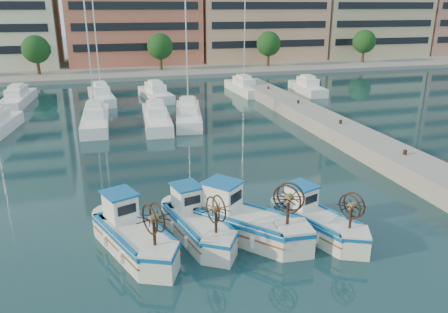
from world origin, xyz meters
TOP-DOWN VIEW (x-y plane):
  - ground at (0.00, 0.00)m, footprint 300.00×300.00m
  - quay at (13.00, 8.00)m, footprint 3.00×60.00m
  - waterfront at (9.23, 65.04)m, footprint 180.00×40.00m
  - yacht_marina at (-2.87, 28.03)m, footprint 39.28×21.88m
  - fishing_boat_a at (-4.45, 1.03)m, footprint 3.48×4.95m
  - fishing_boat_b at (-1.53, 1.43)m, footprint 2.77×4.63m
  - fishing_boat_c at (0.58, 0.85)m, footprint 4.71×4.99m
  - fishing_boat_d at (3.90, 0.20)m, footprint 3.15×4.52m

SIDE VIEW (x-z plane):
  - ground at x=0.00m, z-range 0.00..0.00m
  - yacht_marina at x=-2.87m, z-range -5.22..6.28m
  - quay at x=13.00m, z-range 0.00..1.20m
  - fishing_boat_d at x=3.90m, z-range -0.61..2.11m
  - fishing_boat_b at x=-1.53m, z-range -0.63..2.17m
  - fishing_boat_a at x=-4.45m, z-range -0.67..2.31m
  - fishing_boat_c at x=0.58m, z-range -0.71..2.45m
  - waterfront at x=9.23m, z-range -1.70..23.90m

